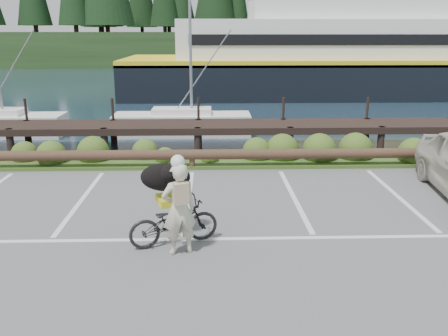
{
  "coord_description": "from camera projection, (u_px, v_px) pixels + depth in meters",
  "views": [
    {
      "loc": [
        0.54,
        -9.0,
        3.93
      ],
      "look_at": [
        0.84,
        0.86,
        1.1
      ],
      "focal_mm": 38.0,
      "sensor_mm": 36.0,
      "label": 1
    }
  ],
  "objects": [
    {
      "name": "bicycle",
      "position": [
        174.0,
        222.0,
        9.01
      ],
      "size": [
        1.83,
        1.14,
        0.91
      ],
      "primitive_type": "imported",
      "rotation": [
        0.0,
        0.0,
        1.91
      ],
      "color": "black",
      "rests_on": "ground"
    },
    {
      "name": "ground",
      "position": [
        185.0,
        231.0,
        9.72
      ],
      "size": [
        72.0,
        72.0,
        0.0
      ],
      "primitive_type": "plane",
      "color": "#555557"
    },
    {
      "name": "vegetation_strip",
      "position": [
        193.0,
        161.0,
        14.8
      ],
      "size": [
        34.0,
        1.6,
        0.1
      ],
      "primitive_type": "cube",
      "color": "#3D5B21",
      "rests_on": "ground"
    },
    {
      "name": "harbor_backdrop",
      "position": [
        209.0,
        55.0,
        85.18
      ],
      "size": [
        170.0,
        160.0,
        30.0
      ],
      "color": "#162736",
      "rests_on": "ground"
    },
    {
      "name": "dog",
      "position": [
        165.0,
        177.0,
        9.31
      ],
      "size": [
        0.78,
        1.09,
        0.57
      ],
      "primitive_type": "ellipsoid",
      "rotation": [
        0.0,
        0.0,
        1.91
      ],
      "color": "black",
      "rests_on": "bicycle"
    },
    {
      "name": "log_rail",
      "position": [
        192.0,
        169.0,
        14.14
      ],
      "size": [
        32.0,
        0.3,
        0.6
      ],
      "primitive_type": null,
      "color": "#443021",
      "rests_on": "ground"
    },
    {
      "name": "cyclist",
      "position": [
        179.0,
        209.0,
        8.54
      ],
      "size": [
        0.73,
        0.6,
        1.73
      ],
      "primitive_type": "imported",
      "rotation": [
        0.0,
        0.0,
        3.48
      ],
      "color": "beige",
      "rests_on": "ground"
    }
  ]
}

